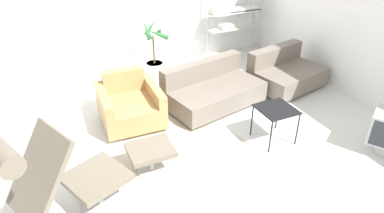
{
  "coord_description": "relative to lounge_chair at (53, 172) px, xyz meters",
  "views": [
    {
      "loc": [
        -1.33,
        -3.18,
        2.78
      ],
      "look_at": [
        0.28,
        0.34,
        0.55
      ],
      "focal_mm": 32.0,
      "sensor_mm": 36.0,
      "label": 1
    }
  ],
  "objects": [
    {
      "name": "armchair_red",
      "position": [
        1.14,
        1.65,
        -0.44
      ],
      "size": [
        0.88,
        0.92,
        0.73
      ],
      "rotation": [
        0.0,
        0.0,
        3.11
      ],
      "color": "silver",
      "rests_on": "ground_plane"
    },
    {
      "name": "couch_low",
      "position": [
        2.49,
        1.62,
        -0.46
      ],
      "size": [
        1.67,
        1.16,
        0.67
      ],
      "rotation": [
        0.0,
        0.0,
        3.35
      ],
      "color": "black",
      "rests_on": "ground_plane"
    },
    {
      "name": "ottoman",
      "position": [
        1.06,
        0.45,
        -0.44
      ],
      "size": [
        0.53,
        0.45,
        0.35
      ],
      "color": "#BCBCC1",
      "rests_on": "ground_plane"
    },
    {
      "name": "couch_second",
      "position": [
        3.98,
        1.66,
        -0.46
      ],
      "size": [
        1.37,
        1.1,
        0.67
      ],
      "rotation": [
        0.0,
        0.0,
        3.35
      ],
      "color": "black",
      "rests_on": "ground_plane"
    },
    {
      "name": "round_rug",
      "position": [
        1.47,
        0.41,
        -0.7
      ],
      "size": [
        1.97,
        1.97,
        0.01
      ],
      "color": "#BCB29E",
      "rests_on": "ground_plane"
    },
    {
      "name": "ground_plane",
      "position": [
        1.48,
        0.47,
        -0.71
      ],
      "size": [
        12.0,
        12.0,
        0.0
      ],
      "primitive_type": "plane",
      "color": "silver"
    },
    {
      "name": "lounge_chair",
      "position": [
        0.0,
        0.0,
        0.0
      ],
      "size": [
        1.27,
        0.95,
        1.22
      ],
      "rotation": [
        0.0,
        0.0,
        -1.17
      ],
      "color": "#BCBCC1",
      "rests_on": "ground_plane"
    },
    {
      "name": "shelf_unit",
      "position": [
        3.8,
        3.37,
        0.16
      ],
      "size": [
        1.17,
        0.28,
        1.62
      ],
      "color": "#BCBCC1",
      "rests_on": "ground_plane"
    },
    {
      "name": "potted_plant",
      "position": [
        2.04,
        3.13,
        -0.33
      ],
      "size": [
        0.45,
        0.44,
        1.07
      ],
      "color": "silver",
      "rests_on": "ground_plane"
    },
    {
      "name": "side_table",
      "position": [
        2.8,
        0.37,
        -0.26
      ],
      "size": [
        0.47,
        0.47,
        0.5
      ],
      "color": "black",
      "rests_on": "ground_plane"
    }
  ]
}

